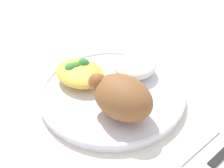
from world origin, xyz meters
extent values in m
plane|color=silver|center=(0.00, 0.00, 0.00)|extent=(2.00, 2.00, 0.00)
cylinder|color=white|center=(0.00, 0.00, 0.01)|extent=(0.29, 0.29, 0.02)
torus|color=white|center=(0.00, 0.00, 0.02)|extent=(0.29, 0.29, 0.01)
ellipsoid|color=brown|center=(-0.06, 0.04, 0.06)|extent=(0.11, 0.08, 0.07)
sphere|color=brown|center=(-0.01, 0.05, 0.07)|extent=(0.03, 0.03, 0.03)
ellipsoid|color=silver|center=(0.00, -0.07, 0.04)|extent=(0.09, 0.09, 0.03)
ellipsoid|color=yellow|center=(0.07, 0.02, 0.04)|extent=(0.11, 0.09, 0.03)
sphere|color=#2F7C29|center=(0.08, 0.03, 0.05)|extent=(0.02, 0.02, 0.02)
sphere|color=#418D2B|center=(0.08, 0.02, 0.05)|extent=(0.02, 0.02, 0.02)
sphere|color=#2E8035|center=(0.07, 0.01, 0.05)|extent=(0.03, 0.03, 0.03)
sphere|color=green|center=(0.08, 0.03, 0.05)|extent=(0.02, 0.02, 0.02)
cube|color=#B2B2B7|center=(-0.20, 0.00, 0.00)|extent=(0.02, 0.11, 0.01)
camera|label=1|loc=(-0.27, 0.30, 0.35)|focal=42.05mm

